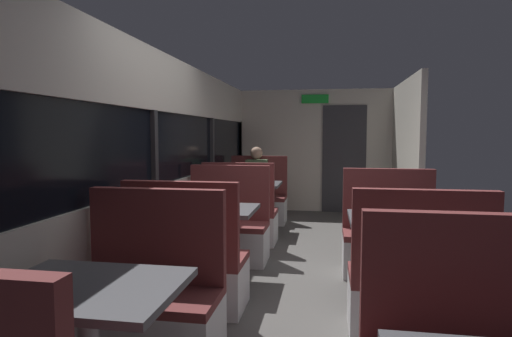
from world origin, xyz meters
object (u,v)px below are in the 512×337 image
bench_far_window_facing_end (241,219)px  dining_table_mid_window (210,218)px  bench_near_window_facing_entry (148,309)px  bench_rear_aisle_facing_entry (389,243)px  bench_mid_window_facing_entry (227,232)px  bench_mid_window_facing_end (188,271)px  dining_table_rear_aisle (401,229)px  bench_far_window_facing_entry (258,203)px  seated_passenger (257,191)px  dining_table_near_window (87,305)px  bench_rear_aisle_facing_end (416,293)px  dining_table_far_window (250,189)px

bench_far_window_facing_end → dining_table_mid_window: bearing=-90.0°
bench_near_window_facing_entry → bench_far_window_facing_end: 2.98m
bench_rear_aisle_facing_entry → bench_mid_window_facing_entry: bearing=173.6°
dining_table_mid_window → bench_rear_aisle_facing_entry: (1.79, 0.50, -0.31)m
bench_mid_window_facing_end → bench_far_window_facing_end: 2.19m
dining_table_rear_aisle → bench_mid_window_facing_end: bearing=-164.4°
bench_far_window_facing_entry → seated_passenger: (0.00, -0.07, 0.21)m
dining_table_rear_aisle → bench_rear_aisle_facing_entry: size_ratio=0.82×
dining_table_near_window → bench_mid_window_facing_entry: size_ratio=0.82×
bench_mid_window_facing_entry → dining_table_rear_aisle: bearing=-26.7°
bench_rear_aisle_facing_end → bench_mid_window_facing_entry: bearing=138.2°
seated_passenger → bench_mid_window_facing_entry: bearing=-90.0°
dining_table_far_window → seated_passenger: 0.64m
dining_table_mid_window → bench_far_window_facing_entry: bearing=90.0°
dining_table_far_window → bench_near_window_facing_entry: bearing=-90.0°
bench_mid_window_facing_end → bench_rear_aisle_facing_end: size_ratio=1.00×
bench_far_window_facing_entry → bench_rear_aisle_facing_end: bearing=-64.7°
bench_mid_window_facing_entry → dining_table_rear_aisle: size_ratio=1.22×
dining_table_near_window → bench_rear_aisle_facing_end: 2.23m
bench_near_window_facing_entry → dining_table_far_window: 3.69m
bench_far_window_facing_entry → seated_passenger: 0.22m
dining_table_near_window → dining_table_rear_aisle: size_ratio=1.00×
dining_table_far_window → dining_table_rear_aisle: size_ratio=1.00×
bench_far_window_facing_end → dining_table_rear_aisle: (1.79, -1.69, 0.31)m
bench_mid_window_facing_entry → seated_passenger: 2.13m
dining_table_rear_aisle → seated_passenger: 3.51m
dining_table_mid_window → bench_rear_aisle_facing_entry: bearing=15.6°
bench_mid_window_facing_entry → bench_rear_aisle_facing_end: bearing=-41.8°
dining_table_mid_window → bench_mid_window_facing_end: (0.00, -0.70, -0.31)m
dining_table_near_window → bench_rear_aisle_facing_end: size_ratio=0.82×
bench_near_window_facing_entry → dining_table_mid_window: 1.52m
bench_mid_window_facing_end → bench_rear_aisle_facing_end: 1.80m
bench_rear_aisle_facing_end → seated_passenger: bearing=115.7°
bench_far_window_facing_entry → bench_near_window_facing_entry: bearing=-90.0°
dining_table_near_window → bench_mid_window_facing_end: size_ratio=0.82×
dining_table_near_window → dining_table_far_window: same height
dining_table_mid_window → bench_rear_aisle_facing_end: bench_rear_aisle_facing_end is taller
bench_rear_aisle_facing_entry → seated_passenger: size_ratio=0.87×
dining_table_near_window → bench_far_window_facing_end: bearing=90.0°
dining_table_far_window → dining_table_mid_window: bearing=-90.0°
bench_rear_aisle_facing_entry → bench_far_window_facing_entry: bearing=126.9°
dining_table_far_window → dining_table_rear_aisle: same height
bench_near_window_facing_entry → bench_far_window_facing_entry: bearing=90.0°
dining_table_mid_window → seated_passenger: seated_passenger is taller
bench_near_window_facing_entry → bench_mid_window_facing_entry: 2.19m
bench_mid_window_facing_entry → bench_far_window_facing_entry: (0.00, 2.19, 0.00)m
dining_table_near_window → dining_table_mid_window: size_ratio=1.00×
bench_rear_aisle_facing_entry → dining_table_mid_window: bearing=-164.4°
bench_near_window_facing_entry → bench_mid_window_facing_end: (0.00, 0.79, 0.00)m
bench_far_window_facing_entry → dining_table_far_window: bearing=-90.0°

